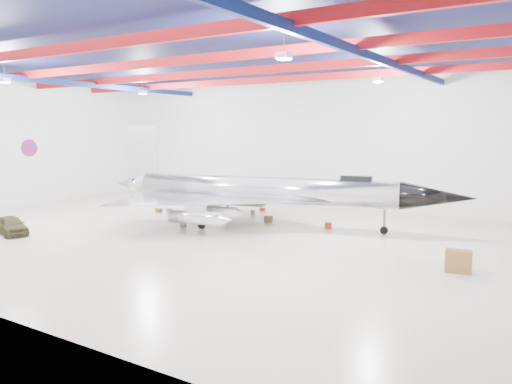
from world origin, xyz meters
The scene contains 16 objects.
floor centered at (0.00, 0.00, 0.00)m, with size 40.00×40.00×0.00m, color beige.
wall_back centered at (0.00, 15.00, 5.50)m, with size 40.00×40.00×0.00m, color silver.
wall_left centered at (-20.00, 0.00, 5.50)m, with size 30.00×30.00×0.00m, color silver.
ceiling centered at (0.00, 0.00, 11.00)m, with size 40.00×40.00×0.00m, color #0A0F38.
ceiling_structure centered at (0.00, 0.00, 10.32)m, with size 39.50×29.50×1.08m.
wall_roundel centered at (-19.94, 2.00, 5.00)m, with size 1.50×1.50×0.10m, color #B21414.
jet_aircraft centered at (2.68, 4.32, 2.26)m, with size 25.05×17.25×6.90m.
jeep centered at (-9.47, -6.50, 0.59)m, with size 1.40×3.47×1.18m, color #39371C.
desk centered at (16.28, -0.44, 0.54)m, with size 1.18×0.59×1.08m, color brown.
crate_ply centered at (-7.34, 4.73, 0.16)m, with size 0.47×0.37×0.33m, color olive.
toolbox_red centered at (-0.63, 9.74, 0.14)m, with size 0.39×0.31×0.27m, color maroon.
engine_drum centered at (-1.71, 1.09, 0.21)m, with size 0.46×0.46×0.41m, color #59595B.
parts_bin centered at (2.26, 5.85, 0.20)m, with size 0.58×0.46×0.40m, color olive.
crate_small centered at (-6.82, 5.37, 0.14)m, with size 0.40×0.32×0.28m, color #59595B.
tool_chest centered at (6.93, 5.86, 0.21)m, with size 0.47×0.47×0.43m, color maroon.
spares_box centered at (-0.48, 8.04, 0.17)m, with size 0.37×0.37×0.33m, color #59595B.
Camera 1 is at (20.31, -24.62, 6.67)m, focal length 35.00 mm.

